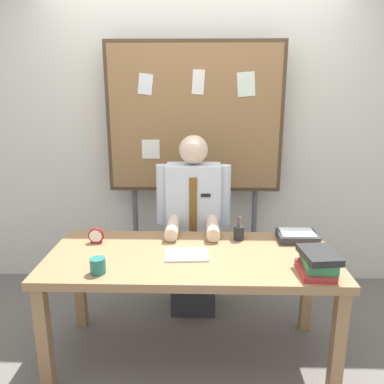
% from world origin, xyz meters
% --- Properties ---
extents(ground_plane, '(12.00, 12.00, 0.00)m').
position_xyz_m(ground_plane, '(0.00, 0.00, 0.00)').
color(ground_plane, slate).
extents(back_wall, '(6.40, 0.08, 2.70)m').
position_xyz_m(back_wall, '(0.00, 1.17, 1.35)').
color(back_wall, silver).
rests_on(back_wall, ground_plane).
extents(desk, '(1.77, 0.78, 0.73)m').
position_xyz_m(desk, '(0.00, 0.00, 0.65)').
color(desk, '#9E754C').
rests_on(desk, ground_plane).
extents(person, '(0.55, 0.56, 1.39)m').
position_xyz_m(person, '(0.00, 0.58, 0.65)').
color(person, '#2D2D33').
rests_on(person, ground_plane).
extents(bulletin_board, '(1.42, 0.09, 2.08)m').
position_xyz_m(bulletin_board, '(-0.00, 0.96, 1.46)').
color(bulletin_board, '#4C3823').
rests_on(bulletin_board, ground_plane).
extents(book_stack, '(0.21, 0.27, 0.13)m').
position_xyz_m(book_stack, '(0.70, -0.23, 0.79)').
color(book_stack, '#B22D2D').
rests_on(book_stack, desk).
extents(open_notebook, '(0.28, 0.22, 0.01)m').
position_xyz_m(open_notebook, '(-0.03, -0.02, 0.74)').
color(open_notebook, silver).
rests_on(open_notebook, desk).
extents(desk_clock, '(0.10, 0.04, 0.10)m').
position_xyz_m(desk_clock, '(-0.63, 0.17, 0.77)').
color(desk_clock, maroon).
rests_on(desk_clock, desk).
extents(coffee_mug, '(0.09, 0.09, 0.09)m').
position_xyz_m(coffee_mug, '(-0.51, -0.26, 0.77)').
color(coffee_mug, '#267266').
rests_on(coffee_mug, desk).
extents(pen_holder, '(0.07, 0.07, 0.16)m').
position_xyz_m(pen_holder, '(0.31, 0.25, 0.78)').
color(pen_holder, '#262626').
rests_on(pen_holder, desk).
extents(paper_tray, '(0.26, 0.20, 0.06)m').
position_xyz_m(paper_tray, '(0.71, 0.25, 0.76)').
color(paper_tray, '#333338').
rests_on(paper_tray, desk).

